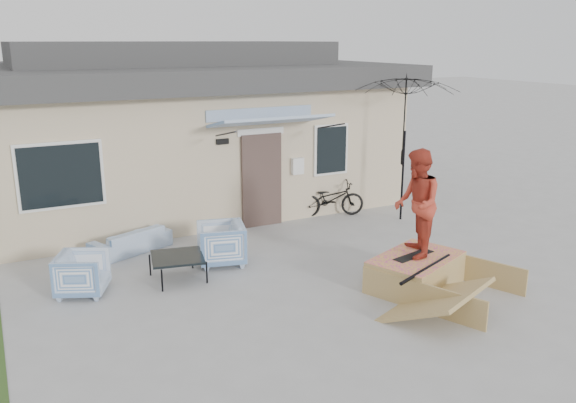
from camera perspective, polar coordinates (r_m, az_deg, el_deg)
name	(u,v)px	position (r m, az deg, el deg)	size (l,w,h in m)	color
ground	(323,311)	(9.43, 3.43, -10.47)	(90.00, 90.00, 0.00)	#9E9E9E
house	(171,124)	(16.04, -11.21, 7.31)	(10.80, 8.49, 4.10)	#C8B48F
loveseat	(130,236)	(12.21, -14.93, -3.27)	(1.61, 0.47, 0.63)	#4C79B5
armchair_left	(82,272)	(10.43, -19.20, -6.39)	(0.76, 0.72, 0.79)	#4C79B5
armchair_right	(221,242)	(11.20, -6.47, -3.86)	(0.85, 0.79, 0.87)	#4C79B5
coffee_table	(178,268)	(10.67, -10.56, -6.28)	(0.88, 0.88, 0.44)	black
bicycle	(331,195)	(14.15, 4.15, 0.62)	(0.56, 1.61, 1.03)	black
patio_umbrella	(404,146)	(13.84, 11.12, 5.26)	(2.65, 2.51, 2.20)	black
skate_ramp	(416,272)	(10.41, 12.19, -6.63)	(1.60, 2.14, 0.53)	#A7874E
skateboard	(414,255)	(10.33, 12.02, -5.05)	(0.85, 0.21, 0.05)	black
skater	(417,202)	(10.05, 12.31, -0.01)	(0.89, 0.69, 1.83)	#B83A28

